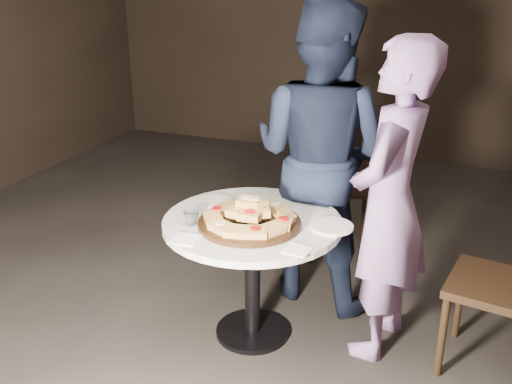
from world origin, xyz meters
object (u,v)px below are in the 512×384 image
Objects in this scene: serving_board at (249,223)px; diner_navy at (320,156)px; focaccia_pile at (250,214)px; chair_far at (342,177)px; table at (252,242)px; water_glass at (191,218)px; diner_teal at (389,204)px.

serving_board is 0.29× the size of diner_navy.
focaccia_pile is 1.15m from chair_far.
table is 2.28× the size of serving_board.
table is at bearing 100.35° from serving_board.
water_glass is at bearing -159.79° from serving_board.
water_glass is (-0.27, -0.10, 0.02)m from serving_board.
water_glass reaches higher than table.
serving_board is at bearing 62.47° from chair_far.
serving_board is at bearing -79.21° from focaccia_pile.
chair_far is at bearing -80.80° from diner_navy.
diner_teal reaches higher than serving_board.
diner_navy reaches higher than table.
chair_far is (0.21, 1.12, -0.15)m from focaccia_pile.
focaccia_pile is 0.67m from diner_navy.
diner_teal is (0.64, 0.24, 0.11)m from serving_board.
diner_navy is (0.44, 0.74, 0.15)m from water_glass.
diner_navy is (0.17, 0.64, 0.13)m from focaccia_pile.
serving_board is 0.32× the size of diner_teal.
focaccia_pile is at bearing 100.79° from serving_board.
chair_far is (0.20, 1.12, -0.11)m from serving_board.
focaccia_pile is 0.68m from diner_teal.
serving_board is 0.50× the size of chair_far.
diner_navy reaches higher than diner_teal.
table is 1.14× the size of chair_far.
table is at bearing 84.73° from diner_navy.
table is at bearing 100.33° from focaccia_pile.
chair_far is 0.64× the size of diner_teal.
chair_far is at bearing 78.24° from table.
diner_navy reaches higher than serving_board.
chair_far is 0.58× the size of diner_navy.
water_glass is (-0.27, -0.10, -0.02)m from focaccia_pile.
chair_far reaches higher than serving_board.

